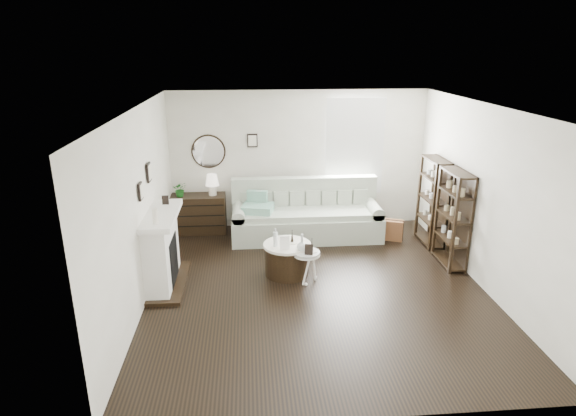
{
  "coord_description": "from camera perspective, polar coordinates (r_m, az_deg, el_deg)",
  "views": [
    {
      "loc": [
        -0.98,
        -6.49,
        3.5
      ],
      "look_at": [
        -0.37,
        0.8,
        1.01
      ],
      "focal_mm": 30.0,
      "sensor_mm": 36.0,
      "label": 1
    }
  ],
  "objects": [
    {
      "name": "drum_table",
      "position": [
        7.71,
        -0.11,
        -6.04
      ],
      "size": [
        0.76,
        0.76,
        0.52
      ],
      "rotation": [
        0.0,
        0.0,
        0.42
      ],
      "color": "black",
      "rests_on": "ground"
    },
    {
      "name": "card_frame_drum",
      "position": [
        7.38,
        -0.39,
        -4.14
      ],
      "size": [
        0.15,
        0.07,
        0.2
      ],
      "primitive_type": "cube",
      "rotation": [
        -0.21,
        0.0,
        0.06
      ],
      "color": "white",
      "rests_on": "drum_table"
    },
    {
      "name": "suitcase",
      "position": [
        9.28,
        11.67,
        -2.49
      ],
      "size": [
        0.61,
        0.4,
        0.39
      ],
      "primitive_type": "cube",
      "rotation": [
        0.0,
        0.0,
        -0.4
      ],
      "color": "brown",
      "rests_on": "ground"
    },
    {
      "name": "room",
      "position": [
        9.54,
        5.7,
        7.19
      ],
      "size": [
        5.5,
        5.5,
        5.5
      ],
      "color": "black",
      "rests_on": "ground"
    },
    {
      "name": "quilt",
      "position": [
        8.92,
        -3.61,
        -0.03
      ],
      "size": [
        0.64,
        0.56,
        0.14
      ],
      "primitive_type": "cube",
      "rotation": [
        0.0,
        0.0,
        -0.23
      ],
      "color": "#2A9B71",
      "rests_on": "sofa"
    },
    {
      "name": "fireplace",
      "position": [
        7.53,
        -14.65,
        -5.02
      ],
      "size": [
        0.5,
        1.4,
        1.84
      ],
      "color": "white",
      "rests_on": "ground"
    },
    {
      "name": "table_lamp",
      "position": [
        9.35,
        -8.96,
        2.74
      ],
      "size": [
        0.32,
        0.32,
        0.41
      ],
      "primitive_type": null,
      "rotation": [
        0.0,
        0.0,
        0.28
      ],
      "color": "beige",
      "rests_on": "dresser"
    },
    {
      "name": "bottle_drum",
      "position": [
        7.45,
        -1.51,
        -3.52
      ],
      "size": [
        0.07,
        0.07,
        0.29
      ],
      "primitive_type": "cylinder",
      "color": "silver",
      "rests_on": "drum_table"
    },
    {
      "name": "eiffel_ped",
      "position": [
        7.38,
        2.84,
        -4.43
      ],
      "size": [
        0.13,
        0.13,
        0.19
      ],
      "primitive_type": null,
      "rotation": [
        0.0,
        0.0,
        0.25
      ],
      "color": "black",
      "rests_on": "pedestal_table"
    },
    {
      "name": "eiffel_drum",
      "position": [
        7.62,
        0.49,
        -3.44
      ],
      "size": [
        0.12,
        0.12,
        0.19
      ],
      "primitive_type": null,
      "rotation": [
        0.0,
        0.0,
        0.15
      ],
      "color": "black",
      "rests_on": "drum_table"
    },
    {
      "name": "card_frame_ped",
      "position": [
        7.26,
        2.49,
        -4.94
      ],
      "size": [
        0.13,
        0.08,
        0.17
      ],
      "primitive_type": "cube",
      "rotation": [
        -0.21,
        0.0,
        -0.22
      ],
      "color": "black",
      "rests_on": "pedestal_table"
    },
    {
      "name": "shelf_unit_near",
      "position": [
        8.32,
        18.96,
        -1.2
      ],
      "size": [
        0.3,
        0.8,
        1.6
      ],
      "color": "black",
      "rests_on": "ground"
    },
    {
      "name": "dresser",
      "position": [
        9.55,
        -10.74,
        -0.67
      ],
      "size": [
        1.12,
        0.48,
        0.75
      ],
      "color": "black",
      "rests_on": "ground"
    },
    {
      "name": "shelf_unit_far",
      "position": [
        9.11,
        16.77,
        0.72
      ],
      "size": [
        0.3,
        0.8,
        1.6
      ],
      "color": "black",
      "rests_on": "ground"
    },
    {
      "name": "potted_plant",
      "position": [
        9.38,
        -12.66,
        2.18
      ],
      "size": [
        0.3,
        0.27,
        0.29
      ],
      "primitive_type": "imported",
      "rotation": [
        0.0,
        0.0,
        0.18
      ],
      "color": "#1C631D",
      "rests_on": "dresser"
    },
    {
      "name": "flask_ped",
      "position": [
        7.34,
        1.67,
        -4.14
      ],
      "size": [
        0.15,
        0.15,
        0.29
      ],
      "primitive_type": null,
      "color": "silver",
      "rests_on": "pedestal_table"
    },
    {
      "name": "sofa",
      "position": [
        9.2,
        2.12,
        -1.19
      ],
      "size": [
        2.8,
        0.97,
        1.09
      ],
      "color": "#A5B09D",
      "rests_on": "ground"
    },
    {
      "name": "pedestal_table",
      "position": [
        7.4,
        2.23,
        -5.5
      ],
      "size": [
        0.41,
        0.41,
        0.5
      ],
      "rotation": [
        0.0,
        0.0,
        -0.15
      ],
      "color": "white",
      "rests_on": "ground"
    }
  ]
}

